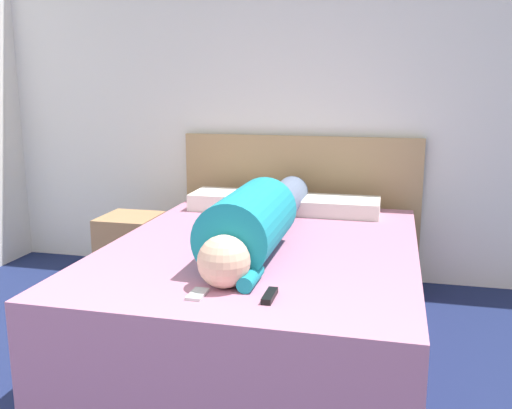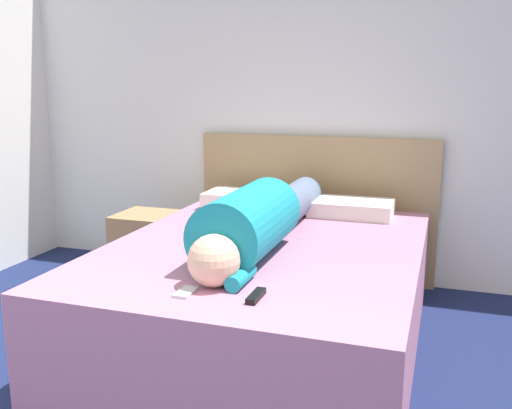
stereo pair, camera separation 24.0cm
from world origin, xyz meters
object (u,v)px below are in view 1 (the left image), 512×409
bed (263,294)px  cell_phone (197,294)px  tv_remote (270,296)px  nightstand (131,253)px  pillow_second (339,206)px  pillow_near_headboard (233,200)px  person_lying (258,220)px

bed → cell_phone: 0.86m
tv_remote → cell_phone: bearing=-173.1°
nightstand → cell_phone: cell_phone is taller
pillow_second → tv_remote: bearing=-94.4°
bed → nightstand: (-1.08, 0.62, -0.02)m
nightstand → tv_remote: size_ratio=3.50×
tv_remote → pillow_near_headboard: bearing=110.8°
tv_remote → cell_phone: size_ratio=1.15×
bed → pillow_second: 0.95m
pillow_near_headboard → pillow_second: (0.72, 0.00, -0.01)m
person_lying → cell_phone: bearing=-96.0°
pillow_near_headboard → tv_remote: size_ratio=3.70×
person_lying → pillow_near_headboard: person_lying is taller
person_lying → pillow_near_headboard: size_ratio=3.19×
person_lying → bed: bearing=80.0°
bed → nightstand: 1.25m
person_lying → pillow_near_headboard: (-0.39, 0.89, -0.09)m
person_lying → pillow_near_headboard: bearing=113.7°
cell_phone → bed: bearing=83.7°
person_lying → tv_remote: (0.22, -0.70, -0.14)m
nightstand → pillow_near_headboard: bearing=16.8°
nightstand → pillow_near_headboard: 0.80m
person_lying → pillow_second: size_ratio=3.35×
person_lying → pillow_near_headboard: 0.97m
nightstand → pillow_second: 1.47m
nightstand → person_lying: (1.07, -0.68, 0.46)m
pillow_second → cell_phone: size_ratio=4.05×
tv_remote → bed: bearing=104.9°
pillow_near_headboard → tv_remote: 1.70m
cell_phone → person_lying: bearing=84.0°
pillow_second → pillow_near_headboard: bearing=180.0°
bed → nightstand: size_ratio=3.99×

